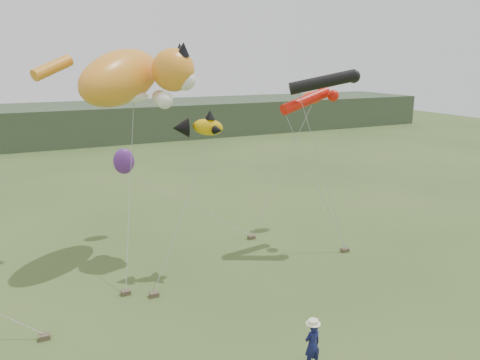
# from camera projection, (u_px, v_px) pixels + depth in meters

# --- Properties ---
(ground) EXTENTS (120.00, 120.00, 0.00)m
(ground) POSITION_uv_depth(u_px,v_px,m) (284.00, 336.00, 15.69)
(ground) COLOR #385123
(ground) RESTS_ON ground
(headland) EXTENTS (90.00, 13.00, 4.00)m
(headland) POSITION_uv_depth(u_px,v_px,m) (59.00, 125.00, 52.98)
(headland) COLOR #2D3D28
(headland) RESTS_ON ground
(festival_attendant) EXTENTS (0.55, 0.37, 1.48)m
(festival_attendant) POSITION_uv_depth(u_px,v_px,m) (312.00, 345.00, 13.94)
(festival_attendant) COLOR #131648
(festival_attendant) RESTS_ON ground
(sandbag_anchors) EXTENTS (13.94, 5.37, 0.18)m
(sandbag_anchors) POSITION_uv_depth(u_px,v_px,m) (199.00, 277.00, 19.80)
(sandbag_anchors) COLOR brown
(sandbag_anchors) RESTS_ON ground
(cat_kite) EXTENTS (6.70, 5.29, 3.27)m
(cat_kite) POSITION_uv_depth(u_px,v_px,m) (132.00, 77.00, 20.50)
(cat_kite) COLOR orange
(cat_kite) RESTS_ON ground
(fish_kite) EXTENTS (2.20, 1.45, 1.11)m
(fish_kite) POSITION_uv_depth(u_px,v_px,m) (198.00, 127.00, 19.19)
(fish_kite) COLOR #D5A208
(fish_kite) RESTS_ON ground
(tube_kites) EXTENTS (3.38, 2.26, 2.09)m
(tube_kites) POSITION_uv_depth(u_px,v_px,m) (320.00, 89.00, 21.63)
(tube_kites) COLOR black
(tube_kites) RESTS_ON ground
(misc_kites) EXTENTS (10.66, 3.40, 4.09)m
(misc_kites) POSITION_uv_depth(u_px,v_px,m) (186.00, 140.00, 24.24)
(misc_kites) COLOR #EC4001
(misc_kites) RESTS_ON ground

